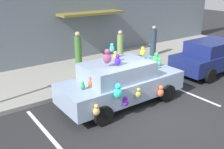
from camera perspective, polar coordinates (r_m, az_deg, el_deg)
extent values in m
plane|color=#262628|center=(8.48, 9.75, -9.33)|extent=(60.00, 60.00, 0.00)
cube|color=gray|center=(12.12, -7.19, 0.43)|extent=(24.00, 4.00, 0.15)
cube|color=slate|center=(13.38, -12.45, 15.71)|extent=(24.00, 0.30, 6.40)
cube|color=olive|center=(13.74, -4.68, 13.47)|extent=(3.60, 1.10, 0.12)
cube|color=silver|center=(10.69, 14.94, -3.29)|extent=(0.12, 3.60, 0.01)
cube|color=silver|center=(7.65, -13.81, -13.18)|extent=(0.12, 3.60, 0.01)
cube|color=#93A7C4|center=(9.03, 2.24, -2.59)|extent=(4.51, 1.74, 0.68)
cube|color=#93A7C4|center=(8.68, 1.12, 0.85)|extent=(2.35, 1.53, 0.56)
cylinder|color=black|center=(10.60, 5.27, -1.01)|extent=(0.64, 0.22, 0.64)
cylinder|color=black|center=(9.47, 12.19, -4.07)|extent=(0.64, 0.22, 0.64)
cylinder|color=black|center=(9.14, -8.14, -4.72)|extent=(0.64, 0.22, 0.64)
cylinder|color=black|center=(7.80, -2.01, -9.13)|extent=(0.64, 0.22, 0.64)
ellipsoid|color=green|center=(9.81, 5.32, 2.28)|extent=(0.26, 0.21, 0.30)
sphere|color=green|center=(9.75, 5.36, 3.46)|extent=(0.16, 0.16, 0.16)
ellipsoid|color=yellow|center=(8.97, 6.85, 4.90)|extent=(0.18, 0.15, 0.22)
sphere|color=yellow|center=(8.93, 6.89, 5.83)|extent=(0.12, 0.12, 0.12)
ellipsoid|color=#EBB74C|center=(8.66, 0.73, 3.97)|extent=(0.18, 0.15, 0.21)
sphere|color=#EBB74C|center=(8.62, 0.73, 4.89)|extent=(0.11, 0.11, 0.11)
ellipsoid|color=purple|center=(8.06, 3.07, -6.32)|extent=(0.19, 0.16, 0.23)
sphere|color=purple|center=(7.99, 3.09, -5.31)|extent=(0.12, 0.12, 0.12)
ellipsoid|color=#16CADD|center=(10.41, 8.39, 2.99)|extent=(0.20, 0.16, 0.23)
sphere|color=#16CADD|center=(10.36, 8.43, 3.82)|extent=(0.12, 0.12, 0.12)
ellipsoid|color=#A9A54A|center=(8.31, 5.91, -4.46)|extent=(0.20, 0.17, 0.24)
sphere|color=#A9A54A|center=(8.24, 5.95, -3.41)|extent=(0.13, 0.13, 0.13)
ellipsoid|color=#42E265|center=(10.47, 9.80, 3.26)|extent=(0.27, 0.22, 0.32)
sphere|color=#42E265|center=(10.41, 9.87, 4.42)|extent=(0.17, 0.17, 0.17)
ellipsoid|color=#984374|center=(8.12, -1.06, 3.58)|extent=(0.28, 0.23, 0.33)
sphere|color=#984374|center=(8.06, -1.07, 5.13)|extent=(0.18, 0.18, 0.18)
ellipsoid|color=blue|center=(9.94, 7.25, 2.44)|extent=(0.26, 0.21, 0.30)
sphere|color=blue|center=(9.88, 7.30, 3.59)|extent=(0.16, 0.16, 0.16)
ellipsoid|color=#3EE5E4|center=(9.00, -0.01, 5.74)|extent=(0.18, 0.15, 0.21)
sphere|color=#3EE5E4|center=(8.97, -0.01, 6.65)|extent=(0.12, 0.12, 0.12)
ellipsoid|color=#3AA465|center=(7.91, -6.55, -2.71)|extent=(0.15, 0.13, 0.18)
sphere|color=#3AA465|center=(7.87, -6.59, -1.87)|extent=(0.10, 0.10, 0.10)
ellipsoid|color=purple|center=(8.53, -5.20, -0.67)|extent=(0.22, 0.18, 0.26)
sphere|color=purple|center=(8.47, -5.23, 0.47)|extent=(0.14, 0.14, 0.14)
ellipsoid|color=#B1562D|center=(7.98, -4.53, -2.06)|extent=(0.24, 0.19, 0.28)
sphere|color=#B1562D|center=(7.91, -4.56, -0.77)|extent=(0.15, 0.15, 0.15)
ellipsoid|color=#2DDEC4|center=(7.67, 1.36, -4.23)|extent=(0.28, 0.23, 0.33)
sphere|color=#2DDEC4|center=(7.58, 1.37, -2.65)|extent=(0.18, 0.18, 0.18)
ellipsoid|color=teal|center=(8.04, -3.54, -1.67)|extent=(0.28, 0.23, 0.33)
sphere|color=teal|center=(7.96, -3.58, -0.16)|extent=(0.18, 0.18, 0.18)
ellipsoid|color=#CF623D|center=(9.04, 10.78, -4.03)|extent=(0.24, 0.20, 0.29)
sphere|color=#CF623D|center=(8.96, 10.86, -2.87)|extent=(0.16, 0.16, 0.16)
ellipsoid|color=#48CB83|center=(10.20, 10.45, 2.49)|extent=(0.19, 0.15, 0.22)
sphere|color=#48CB83|center=(10.16, 10.50, 3.32)|extent=(0.12, 0.12, 0.12)
ellipsoid|color=#4A26E5|center=(8.26, 1.26, 2.92)|extent=(0.22, 0.18, 0.26)
sphere|color=#4A26E5|center=(8.21, 1.27, 4.11)|extent=(0.14, 0.14, 0.14)
ellipsoid|color=#DDAE60|center=(7.47, -3.50, -8.24)|extent=(0.21, 0.17, 0.25)
sphere|color=#DDAE60|center=(7.39, -3.52, -7.06)|extent=(0.13, 0.13, 0.13)
cube|color=navy|center=(13.12, 21.52, 3.30)|extent=(4.39, 1.67, 0.68)
cube|color=navy|center=(12.79, 21.33, 5.81)|extent=(2.28, 1.47, 0.56)
cylinder|color=black|center=(14.75, 21.61, 3.73)|extent=(0.64, 0.22, 0.64)
cylinder|color=black|center=(12.60, 14.77, 1.86)|extent=(0.64, 0.22, 0.64)
cylinder|color=black|center=(11.69, 21.01, -0.28)|extent=(0.64, 0.22, 0.64)
ellipsoid|color=#9E723D|center=(10.92, -6.57, -0.07)|extent=(0.37, 0.31, 0.46)
sphere|color=#9E723D|center=(10.82, -6.64, 1.57)|extent=(0.26, 0.26, 0.26)
sphere|color=#9E723D|center=(10.75, -7.08, 1.94)|extent=(0.11, 0.11, 0.11)
sphere|color=#9E723D|center=(10.83, -6.24, 2.12)|extent=(0.11, 0.11, 0.11)
cylinder|color=#789D55|center=(13.20, 1.83, 5.80)|extent=(0.31, 0.31, 1.43)
sphere|color=tan|center=(13.02, 1.87, 9.33)|extent=(0.23, 0.23, 0.23)
cylinder|color=#293C4E|center=(14.62, 9.19, 7.06)|extent=(0.32, 0.32, 1.47)
sphere|color=tan|center=(14.46, 9.38, 10.28)|extent=(0.20, 0.20, 0.20)
cylinder|color=#3F742F|center=(12.23, -7.51, 4.81)|extent=(0.32, 0.32, 1.56)
sphere|color=tan|center=(12.03, -7.71, 8.93)|extent=(0.23, 0.23, 0.23)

